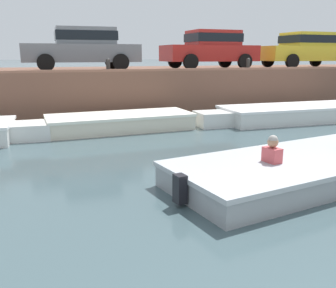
{
  "coord_description": "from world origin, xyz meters",
  "views": [
    {
      "loc": [
        -1.98,
        -0.46,
        2.28
      ],
      "look_at": [
        -0.37,
        4.32,
        1.08
      ],
      "focal_mm": 40.0,
      "sensor_mm": 36.0,
      "label": 1
    }
  ],
  "objects": [
    {
      "name": "boat_moored_central_cream",
      "position": [
        0.06,
        10.86,
        0.25
      ],
      "size": [
        5.36,
        1.95,
        0.5
      ],
      "color": "silver",
      "rests_on": "ground"
    },
    {
      "name": "mooring_bollard_east",
      "position": [
        5.69,
        12.59,
        1.97
      ],
      "size": [
        0.15,
        0.15,
        0.45
      ],
      "color": "#2D2B28",
      "rests_on": "far_quay_wall"
    },
    {
      "name": "car_left_inner_grey",
      "position": [
        -0.4,
        14.18,
        2.57
      ],
      "size": [
        4.22,
        1.95,
        1.54
      ],
      "color": "slate",
      "rests_on": "far_quay_wall"
    },
    {
      "name": "car_centre_red",
      "position": [
        4.83,
        14.18,
        2.57
      ],
      "size": [
        3.93,
        1.94,
        1.54
      ],
      "color": "#B2231E",
      "rests_on": "far_quay_wall"
    },
    {
      "name": "mooring_bollard_mid",
      "position": [
        0.24,
        12.59,
        1.97
      ],
      "size": [
        0.15,
        0.15,
        0.45
      ],
      "color": "#2D2B28",
      "rests_on": "far_quay_wall"
    },
    {
      "name": "ground_plane",
      "position": [
        0.0,
        6.17,
        0.0
      ],
      "size": [
        400.0,
        400.0,
        0.0
      ],
      "primitive_type": "plane",
      "color": "#3D5156"
    },
    {
      "name": "motorboat_passing",
      "position": [
        3.18,
        5.18,
        0.23
      ],
      "size": [
        7.26,
        3.13,
        0.94
      ],
      "color": "#93999E",
      "rests_on": "ground"
    },
    {
      "name": "far_quay_wall",
      "position": [
        0.0,
        15.34,
        0.86
      ],
      "size": [
        60.0,
        6.0,
        1.73
      ],
      "primitive_type": "cube",
      "color": "brown",
      "rests_on": "ground"
    },
    {
      "name": "far_wall_coping",
      "position": [
        0.0,
        12.46,
        1.77
      ],
      "size": [
        60.0,
        0.24,
        0.08
      ],
      "primitive_type": "cube",
      "color": "brown",
      "rests_on": "far_quay_wall"
    },
    {
      "name": "car_right_inner_yellow",
      "position": [
        9.64,
        14.18,
        2.58
      ],
      "size": [
        4.39,
        2.01,
        1.54
      ],
      "color": "yellow",
      "rests_on": "far_quay_wall"
    },
    {
      "name": "boat_moored_east_white",
      "position": [
        6.24,
        10.51,
        0.28
      ],
      "size": [
        6.51,
        1.99,
        0.55
      ],
      "color": "white",
      "rests_on": "ground"
    }
  ]
}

